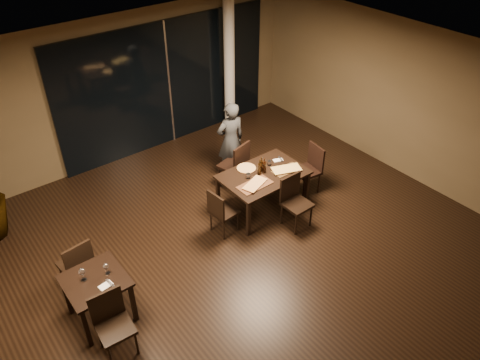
{
  "coord_description": "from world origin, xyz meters",
  "views": [
    {
      "loc": [
        -3.52,
        -4.3,
        5.48
      ],
      "look_at": [
        0.3,
        0.58,
        1.05
      ],
      "focal_mm": 35.0,
      "sensor_mm": 36.0,
      "label": 1
    }
  ],
  "objects_px": {
    "chair_main_right": "(310,166)",
    "chair_side_near": "(112,320)",
    "chair_main_far": "(237,163)",
    "chair_side_far": "(77,263)",
    "chair_main_left": "(221,210)",
    "bottle_a": "(260,168)",
    "main_table": "(263,177)",
    "diner": "(231,140)",
    "bottle_c": "(261,164)",
    "chair_main_near": "(294,198)",
    "bottle_b": "(264,166)",
    "side_table": "(96,286)"
  },
  "relations": [
    {
      "from": "chair_side_far",
      "to": "chair_side_near",
      "type": "height_order",
      "value": "chair_side_near"
    },
    {
      "from": "chair_main_far",
      "to": "chair_main_left",
      "type": "xyz_separation_m",
      "value": [
        -1.02,
        -0.88,
        -0.08
      ]
    },
    {
      "from": "chair_side_near",
      "to": "chair_side_far",
      "type": "bearing_deg",
      "value": 91.57
    },
    {
      "from": "main_table",
      "to": "chair_main_far",
      "type": "relative_size",
      "value": 1.49
    },
    {
      "from": "main_table",
      "to": "chair_main_right",
      "type": "distance_m",
      "value": 1.09
    },
    {
      "from": "chair_main_far",
      "to": "diner",
      "type": "relative_size",
      "value": 0.63
    },
    {
      "from": "chair_side_far",
      "to": "bottle_c",
      "type": "relative_size",
      "value": 3.2
    },
    {
      "from": "chair_main_far",
      "to": "chair_side_far",
      "type": "xyz_separation_m",
      "value": [
        -3.41,
        -0.61,
        -0.04
      ]
    },
    {
      "from": "chair_main_near",
      "to": "diner",
      "type": "height_order",
      "value": "diner"
    },
    {
      "from": "chair_main_left",
      "to": "bottle_b",
      "type": "distance_m",
      "value": 1.14
    },
    {
      "from": "diner",
      "to": "chair_main_right",
      "type": "bearing_deg",
      "value": 131.88
    },
    {
      "from": "chair_side_far",
      "to": "diner",
      "type": "height_order",
      "value": "diner"
    },
    {
      "from": "chair_side_far",
      "to": "main_table",
      "type": "bearing_deg",
      "value": 170.11
    },
    {
      "from": "main_table",
      "to": "bottle_b",
      "type": "xyz_separation_m",
      "value": [
        0.04,
        0.02,
        0.22
      ]
    },
    {
      "from": "diner",
      "to": "chair_side_near",
      "type": "bearing_deg",
      "value": 40.89
    },
    {
      "from": "chair_main_left",
      "to": "chair_side_near",
      "type": "relative_size",
      "value": 0.92
    },
    {
      "from": "chair_main_right",
      "to": "chair_main_left",
      "type": "bearing_deg",
      "value": -83.52
    },
    {
      "from": "chair_main_left",
      "to": "bottle_a",
      "type": "relative_size",
      "value": 2.85
    },
    {
      "from": "chair_main_far",
      "to": "bottle_b",
      "type": "height_order",
      "value": "bottle_b"
    },
    {
      "from": "chair_main_left",
      "to": "chair_main_right",
      "type": "distance_m",
      "value": 2.09
    },
    {
      "from": "bottle_b",
      "to": "diner",
      "type": "bearing_deg",
      "value": 82.66
    },
    {
      "from": "chair_side_near",
      "to": "main_table",
      "type": "bearing_deg",
      "value": 21.09
    },
    {
      "from": "chair_main_right",
      "to": "bottle_b",
      "type": "relative_size",
      "value": 3.29
    },
    {
      "from": "chair_main_far",
      "to": "bottle_c",
      "type": "distance_m",
      "value": 0.76
    },
    {
      "from": "diner",
      "to": "bottle_a",
      "type": "relative_size",
      "value": 5.23
    },
    {
      "from": "chair_side_near",
      "to": "bottle_b",
      "type": "xyz_separation_m",
      "value": [
        3.5,
        1.1,
        0.36
      ]
    },
    {
      "from": "bottle_c",
      "to": "chair_side_far",
      "type": "bearing_deg",
      "value": 178.66
    },
    {
      "from": "chair_side_near",
      "to": "bottle_b",
      "type": "height_order",
      "value": "bottle_b"
    },
    {
      "from": "chair_main_far",
      "to": "chair_side_far",
      "type": "distance_m",
      "value": 3.47
    },
    {
      "from": "chair_main_right",
      "to": "diner",
      "type": "xyz_separation_m",
      "value": [
        -0.88,
        1.35,
        0.27
      ]
    },
    {
      "from": "chair_side_far",
      "to": "bottle_a",
      "type": "distance_m",
      "value": 3.36
    },
    {
      "from": "side_table",
      "to": "bottle_b",
      "type": "height_order",
      "value": "bottle_b"
    },
    {
      "from": "diner",
      "to": "bottle_c",
      "type": "distance_m",
      "value": 1.14
    },
    {
      "from": "chair_main_near",
      "to": "diner",
      "type": "distance_m",
      "value": 1.9
    },
    {
      "from": "chair_main_near",
      "to": "diner",
      "type": "relative_size",
      "value": 0.6
    },
    {
      "from": "bottle_b",
      "to": "chair_side_near",
      "type": "bearing_deg",
      "value": -162.53
    },
    {
      "from": "chair_main_near",
      "to": "bottle_b",
      "type": "xyz_separation_m",
      "value": [
        -0.1,
        0.69,
        0.36
      ]
    },
    {
      "from": "chair_main_near",
      "to": "chair_main_left",
      "type": "distance_m",
      "value": 1.28
    },
    {
      "from": "chair_main_right",
      "to": "bottle_c",
      "type": "xyz_separation_m",
      "value": [
        -1.05,
        0.22,
        0.36
      ]
    },
    {
      "from": "side_table",
      "to": "bottle_b",
      "type": "distance_m",
      "value": 3.49
    },
    {
      "from": "main_table",
      "to": "chair_side_far",
      "type": "height_order",
      "value": "chair_side_far"
    },
    {
      "from": "chair_main_left",
      "to": "chair_side_far",
      "type": "distance_m",
      "value": 2.41
    },
    {
      "from": "chair_main_left",
      "to": "bottle_c",
      "type": "bearing_deg",
      "value": -85.24
    },
    {
      "from": "chair_main_left",
      "to": "diner",
      "type": "xyz_separation_m",
      "value": [
        1.21,
        1.32,
        0.31
      ]
    },
    {
      "from": "chair_side_near",
      "to": "bottle_a",
      "type": "bearing_deg",
      "value": 21.79
    },
    {
      "from": "main_table",
      "to": "chair_main_near",
      "type": "height_order",
      "value": "chair_main_near"
    },
    {
      "from": "main_table",
      "to": "chair_main_far",
      "type": "height_order",
      "value": "chair_main_far"
    },
    {
      "from": "chair_main_right",
      "to": "chair_side_near",
      "type": "xyz_separation_m",
      "value": [
        -4.53,
        -0.95,
        -0.0
      ]
    },
    {
      "from": "chair_side_far",
      "to": "diner",
      "type": "bearing_deg",
      "value": -170.82
    },
    {
      "from": "main_table",
      "to": "side_table",
      "type": "bearing_deg",
      "value": -171.63
    }
  ]
}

